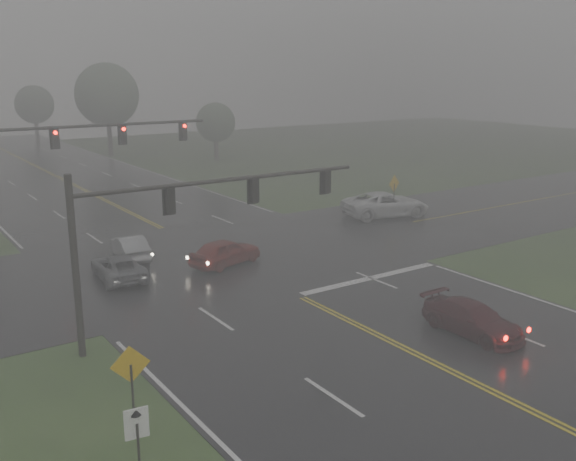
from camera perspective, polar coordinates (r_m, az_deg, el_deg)
main_road at (r=34.39m, az=-4.51°, el=-3.17°), size 18.00×160.00×0.02m
cross_street at (r=36.07m, az=-6.09°, el=-2.38°), size 120.00×14.00×0.02m
stop_bar at (r=32.55m, az=7.38°, el=-4.26°), size 8.50×0.50×0.01m
sedan_maroon at (r=26.78m, az=15.99°, el=-8.85°), size 1.82×4.37×1.26m
sedan_red at (r=34.65m, az=-5.57°, el=-3.06°), size 4.51×2.77×1.43m
sedan_silver at (r=36.59m, az=-13.83°, el=-2.48°), size 1.88×4.16×1.32m
car_grey at (r=33.29m, az=-14.79°, el=-4.20°), size 2.39×4.53×1.21m
pickup_white at (r=46.31m, az=8.66°, el=1.25°), size 6.75×4.24×1.74m
signal_gantry_near at (r=24.90m, az=-10.04°, el=1.24°), size 12.56×0.29×6.74m
signal_gantry_far at (r=41.58m, az=-19.64°, el=6.74°), size 14.25×0.39×7.72m
sign_diamond_west at (r=19.07m, az=-13.77°, el=-12.37°), size 1.12×0.20×2.72m
sign_arrow_white at (r=16.14m, az=-13.22°, el=-17.59°), size 0.58×0.12×2.61m
sign_diamond_east at (r=46.14m, az=9.41°, el=3.70°), size 1.21×0.34×2.96m
tree_ne_a at (r=80.46m, az=-15.79°, el=11.52°), size 7.49×7.49×11.00m
tree_e_near at (r=74.40m, az=-6.45°, el=9.52°), size 4.48×4.48×6.57m
tree_n_far at (r=100.63m, az=-21.61°, el=10.36°), size 5.45×5.45×8.01m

